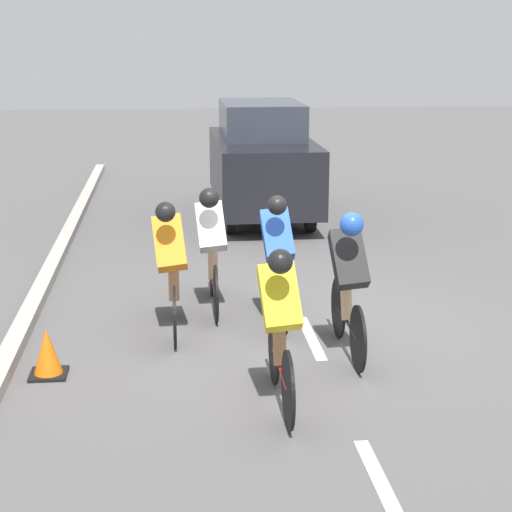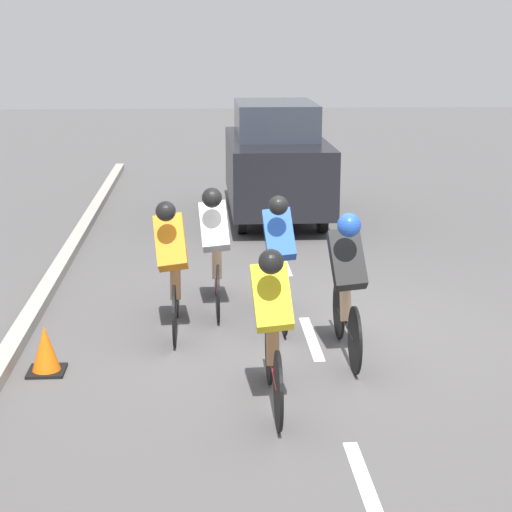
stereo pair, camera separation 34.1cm
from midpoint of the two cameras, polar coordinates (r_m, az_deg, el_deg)
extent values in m
plane|color=#565454|center=(9.62, 2.56, -5.22)|extent=(60.00, 60.00, 0.00)
cube|color=white|center=(6.65, 6.85, -14.84)|extent=(0.12, 1.40, 0.01)
cube|color=white|center=(9.52, 2.66, -5.44)|extent=(0.12, 1.40, 0.01)
cube|color=white|center=(12.54, 0.51, -0.45)|extent=(0.12, 1.40, 0.01)
cube|color=#A8A399|center=(9.58, -16.73, -5.51)|extent=(0.20, 24.83, 0.14)
cylinder|color=black|center=(10.44, 0.21, -1.60)|extent=(0.03, 0.70, 0.70)
cylinder|color=black|center=(9.51, 0.83, -3.24)|extent=(0.03, 0.70, 0.70)
cylinder|color=#B7B7BC|center=(9.97, 0.50, -2.38)|extent=(0.04, 0.98, 0.04)
cylinder|color=#B7B7BC|center=(10.08, 0.40, -0.96)|extent=(0.04, 0.04, 0.42)
cylinder|color=green|center=(9.99, 0.47, -1.75)|extent=(0.07, 0.07, 0.16)
cylinder|color=#9E704C|center=(9.99, 0.46, -1.27)|extent=(0.12, 0.23, 0.36)
cube|color=blue|center=(9.69, 0.41, 1.43)|extent=(0.38, 0.49, 0.61)
sphere|color=black|center=(9.39, 0.38, 3.40)|extent=(0.22, 0.22, 0.22)
cylinder|color=black|center=(10.13, -6.46, -2.29)|extent=(0.03, 0.66, 0.66)
cylinder|color=black|center=(9.21, -6.50, -4.04)|extent=(0.03, 0.66, 0.66)
cylinder|color=black|center=(9.67, -6.48, -3.12)|extent=(0.04, 0.97, 0.04)
cylinder|color=black|center=(9.77, -6.50, -1.65)|extent=(0.04, 0.04, 0.42)
cylinder|color=#1999D8|center=(9.69, -6.49, -2.47)|extent=(0.07, 0.07, 0.16)
cylinder|color=#9E704C|center=(9.69, -6.50, -1.98)|extent=(0.12, 0.23, 0.36)
cube|color=orange|center=(9.38, -6.82, 0.85)|extent=(0.39, 0.51, 0.64)
sphere|color=black|center=(9.08, -7.13, 2.93)|extent=(0.22, 0.22, 0.22)
cylinder|color=black|center=(8.22, 0.00, -6.20)|extent=(0.03, 0.68, 0.68)
cylinder|color=black|center=(7.30, 0.81, -8.96)|extent=(0.03, 0.68, 0.68)
cylinder|color=red|center=(7.76, 0.38, -7.50)|extent=(0.04, 1.00, 0.04)
cylinder|color=red|center=(7.84, 0.24, -5.60)|extent=(0.04, 0.04, 0.42)
cylinder|color=yellow|center=(7.77, 0.34, -6.68)|extent=(0.07, 0.07, 0.16)
cylinder|color=#9E704C|center=(7.76, 0.32, -6.06)|extent=(0.12, 0.23, 0.36)
cube|color=yellow|center=(7.42, 0.27, -2.76)|extent=(0.37, 0.49, 0.61)
sphere|color=black|center=(7.10, 0.26, -0.38)|extent=(0.21, 0.21, 0.21)
cylinder|color=black|center=(10.93, -3.89, -0.95)|extent=(0.03, 0.67, 0.67)
cylinder|color=black|center=(9.94, -3.67, -2.54)|extent=(0.03, 0.67, 0.67)
cylinder|color=red|center=(10.44, -3.79, -1.70)|extent=(0.04, 1.03, 0.04)
cylinder|color=red|center=(10.56, -3.84, -0.34)|extent=(0.04, 0.04, 0.42)
cylinder|color=#1999D8|center=(10.46, -3.81, -1.10)|extent=(0.07, 0.07, 0.16)
cylinder|color=#DBAD84|center=(10.46, -3.82, -0.64)|extent=(0.12, 0.23, 0.36)
cube|color=white|center=(10.16, -3.98, 1.95)|extent=(0.37, 0.49, 0.61)
sphere|color=black|center=(9.87, -4.14, 3.87)|extent=(0.23, 0.23, 0.23)
cylinder|color=black|center=(9.46, 4.47, -3.45)|extent=(0.03, 0.67, 0.67)
cylinder|color=black|center=(8.52, 5.68, -5.53)|extent=(0.03, 0.67, 0.67)
cylinder|color=black|center=(8.99, 5.04, -4.44)|extent=(0.04, 1.00, 0.04)
cylinder|color=black|center=(9.09, 4.86, -2.83)|extent=(0.04, 0.04, 0.42)
cylinder|color=#1999D8|center=(9.00, 5.00, -3.74)|extent=(0.07, 0.07, 0.16)
cylinder|color=#DBAD84|center=(9.00, 4.98, -3.20)|extent=(0.12, 0.23, 0.36)
cube|color=black|center=(8.68, 5.09, -0.18)|extent=(0.38, 0.51, 0.63)
sphere|color=blue|center=(8.37, 5.24, 2.11)|extent=(0.24, 0.24, 0.24)
cylinder|color=black|center=(14.49, 2.95, 2.87)|extent=(0.14, 0.64, 0.64)
cylinder|color=black|center=(14.34, -2.43, 2.76)|extent=(0.14, 0.64, 0.64)
cylinder|color=black|center=(16.90, 1.67, 4.57)|extent=(0.14, 0.64, 0.64)
cylinder|color=black|center=(16.78, -2.95, 4.48)|extent=(0.14, 0.64, 0.64)
cube|color=black|center=(15.51, -0.22, 5.79)|extent=(1.70, 4.00, 1.13)
cube|color=#2D333D|center=(15.60, -0.29, 9.09)|extent=(1.39, 2.20, 0.62)
cube|color=black|center=(8.77, -14.75, -7.63)|extent=(0.36, 0.36, 0.03)
cone|color=orange|center=(8.68, -14.85, -6.13)|extent=(0.28, 0.28, 0.46)
camera|label=1|loc=(0.17, -91.07, -0.28)|focal=60.00mm
camera|label=2|loc=(0.17, 88.93, 0.28)|focal=60.00mm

